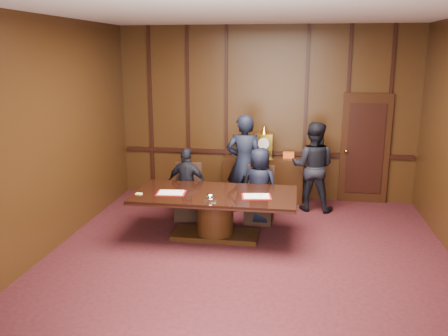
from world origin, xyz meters
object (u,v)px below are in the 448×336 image
(conference_table, at_px, (215,208))
(witness_right, at_px, (313,166))
(signatory_right, at_px, (259,186))
(sideboard, at_px, (263,177))
(witness_left, at_px, (244,164))
(signatory_left, at_px, (187,184))

(conference_table, bearing_deg, witness_right, 46.84)
(signatory_right, relative_size, witness_right, 0.80)
(witness_right, bearing_deg, sideboard, -16.16)
(conference_table, height_order, signatory_right, signatory_right)
(witness_left, bearing_deg, conference_table, 76.87)
(signatory_left, xyz_separation_m, signatory_right, (1.30, 0.00, 0.02))
(conference_table, bearing_deg, witness_left, 77.35)
(signatory_left, bearing_deg, sideboard, -122.77)
(witness_right, bearing_deg, conference_table, 56.16)
(sideboard, bearing_deg, witness_left, -111.77)
(sideboard, xyz_separation_m, signatory_right, (0.03, -1.36, 0.20))
(signatory_left, bearing_deg, conference_table, 139.35)
(sideboard, relative_size, signatory_left, 1.22)
(sideboard, bearing_deg, signatory_left, -133.02)
(conference_table, relative_size, witness_right, 1.53)
(sideboard, xyz_separation_m, signatory_left, (-1.27, -1.36, 0.17))
(signatory_left, bearing_deg, witness_left, -138.13)
(sideboard, relative_size, witness_right, 0.94)
(signatory_left, xyz_separation_m, witness_right, (2.24, 0.90, 0.20))
(sideboard, bearing_deg, witness_right, -25.48)
(conference_table, relative_size, signatory_right, 1.92)
(conference_table, height_order, signatory_left, signatory_left)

